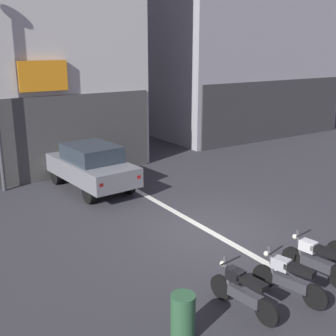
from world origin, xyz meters
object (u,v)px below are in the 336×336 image
(trash_bin, at_px, (183,317))
(car_grey_crossing_near, at_px, (91,165))
(motorcycle_black_row_leftmost, at_px, (243,290))
(motorcycle_silver_row_left_mid, at_px, (289,277))
(motorcycle_white_row_centre, at_px, (315,259))

(trash_bin, bearing_deg, car_grey_crossing_near, 77.15)
(car_grey_crossing_near, height_order, motorcycle_black_row_leftmost, car_grey_crossing_near)
(motorcycle_silver_row_left_mid, height_order, motorcycle_white_row_centre, same)
(motorcycle_silver_row_left_mid, relative_size, trash_bin, 1.93)
(motorcycle_silver_row_left_mid, bearing_deg, car_grey_crossing_near, 93.79)
(motorcycle_black_row_leftmost, distance_m, motorcycle_silver_row_left_mid, 1.11)
(car_grey_crossing_near, height_order, motorcycle_silver_row_left_mid, car_grey_crossing_near)
(car_grey_crossing_near, relative_size, motorcycle_silver_row_left_mid, 2.58)
(trash_bin, bearing_deg, motorcycle_silver_row_left_mid, -3.04)
(motorcycle_black_row_leftmost, bearing_deg, trash_bin, -178.93)
(car_grey_crossing_near, bearing_deg, motorcycle_black_row_leftmost, -93.54)
(car_grey_crossing_near, xyz_separation_m, trash_bin, (-1.95, -8.53, -0.46))
(car_grey_crossing_near, distance_m, motorcycle_silver_row_left_mid, 8.70)
(motorcycle_black_row_leftmost, distance_m, motorcycle_white_row_centre, 2.21)
(motorcycle_black_row_leftmost, height_order, motorcycle_white_row_centre, same)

